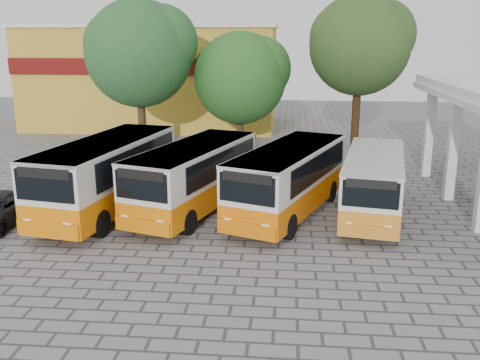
# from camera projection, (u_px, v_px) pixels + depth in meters

# --- Properties ---
(ground) EXTENTS (90.00, 90.00, 0.00)m
(ground) POSITION_uv_depth(u_px,v_px,m) (279.00, 242.00, 20.00)
(ground) COLOR slate
(ground) RESTS_ON ground
(shophouse_block) EXTENTS (20.40, 10.40, 8.30)m
(shophouse_block) POSITION_uv_depth(u_px,v_px,m) (155.00, 76.00, 44.84)
(shophouse_block) COLOR #B99126
(shophouse_block) RESTS_ON ground
(bus_far_left) EXTENTS (4.19, 9.13, 3.15)m
(bus_far_left) POSITION_uv_depth(u_px,v_px,m) (107.00, 171.00, 22.89)
(bus_far_left) COLOR #DB6A00
(bus_far_left) RESTS_ON ground
(bus_centre_left) EXTENTS (4.84, 8.65, 2.93)m
(bus_centre_left) POSITION_uv_depth(u_px,v_px,m) (194.00, 174.00, 23.01)
(bus_centre_left) COLOR #D96900
(bus_centre_left) RESTS_ON ground
(bus_centre_right) EXTENTS (5.22, 8.69, 2.93)m
(bus_centre_right) POSITION_uv_depth(u_px,v_px,m) (288.00, 177.00, 22.53)
(bus_centre_right) COLOR #D66200
(bus_centre_right) RESTS_ON ground
(bus_far_right) EXTENTS (3.57, 7.77, 2.68)m
(bus_far_right) POSITION_uv_depth(u_px,v_px,m) (374.00, 181.00, 22.47)
(bus_far_right) COLOR orange
(bus_far_right) RESTS_ON ground
(tree_left) EXTENTS (6.87, 6.54, 9.66)m
(tree_left) POSITION_uv_depth(u_px,v_px,m) (140.00, 50.00, 32.51)
(tree_left) COLOR #46331B
(tree_left) RESTS_ON ground
(tree_middle) EXTENTS (6.17, 5.87, 7.76)m
(tree_middle) POSITION_uv_depth(u_px,v_px,m) (241.00, 75.00, 33.97)
(tree_middle) COLOR #4B3921
(tree_middle) RESTS_ON ground
(tree_right) EXTENTS (6.37, 6.07, 9.93)m
(tree_right) POSITION_uv_depth(u_px,v_px,m) (361.00, 42.00, 32.14)
(tree_right) COLOR #3A210F
(tree_right) RESTS_ON ground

